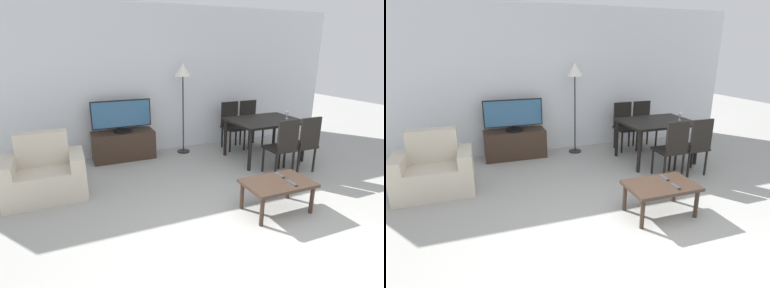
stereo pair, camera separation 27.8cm
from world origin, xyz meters
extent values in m
plane|color=#9E9E99|center=(0.00, 0.00, 0.00)|extent=(18.00, 18.00, 0.00)
cube|color=silver|center=(0.00, 3.70, 1.35)|extent=(7.84, 0.06, 2.70)
cube|color=beige|center=(-1.98, 2.28, 0.20)|extent=(0.65, 0.66, 0.40)
cube|color=beige|center=(-1.98, 2.51, 0.63)|extent=(0.65, 0.20, 0.46)
cube|color=beige|center=(-2.39, 2.28, 0.29)|extent=(0.18, 0.66, 0.58)
cube|color=beige|center=(-1.56, 2.28, 0.29)|extent=(0.18, 0.66, 0.58)
cube|color=#38281E|center=(-0.74, 3.41, 0.26)|extent=(1.09, 0.45, 0.51)
cylinder|color=black|center=(-0.74, 3.41, 0.53)|extent=(0.32, 0.32, 0.03)
cylinder|color=black|center=(-0.74, 3.41, 0.57)|extent=(0.04, 0.04, 0.05)
cube|color=black|center=(-0.74, 3.41, 0.83)|extent=(1.04, 0.04, 0.49)
cube|color=#2D5B84|center=(-0.74, 3.38, 0.83)|extent=(1.00, 0.01, 0.45)
cube|color=#38281E|center=(0.64, 0.80, 0.37)|extent=(0.83, 0.53, 0.04)
cylinder|color=#38281E|center=(0.28, 0.59, 0.18)|extent=(0.05, 0.05, 0.35)
cylinder|color=#38281E|center=(1.00, 0.59, 0.18)|extent=(0.05, 0.05, 0.35)
cylinder|color=#38281E|center=(0.28, 1.01, 0.18)|extent=(0.05, 0.05, 0.35)
cylinder|color=#38281E|center=(1.00, 1.01, 0.18)|extent=(0.05, 0.05, 0.35)
cube|color=black|center=(1.61, 2.44, 0.71)|extent=(1.23, 0.94, 0.04)
cylinder|color=black|center=(1.05, 2.03, 0.34)|extent=(0.06, 0.06, 0.69)
cylinder|color=black|center=(2.16, 2.03, 0.34)|extent=(0.06, 0.06, 0.69)
cylinder|color=black|center=(1.05, 2.85, 0.34)|extent=(0.06, 0.06, 0.69)
cylinder|color=black|center=(2.16, 2.85, 0.34)|extent=(0.06, 0.06, 0.69)
cube|color=black|center=(1.39, 1.74, 0.43)|extent=(0.40, 0.40, 0.04)
cylinder|color=black|center=(1.23, 1.90, 0.21)|extent=(0.04, 0.04, 0.41)
cylinder|color=black|center=(1.55, 1.90, 0.21)|extent=(0.04, 0.04, 0.41)
cylinder|color=black|center=(1.23, 1.58, 0.21)|extent=(0.04, 0.04, 0.41)
cylinder|color=black|center=(1.55, 1.58, 0.21)|extent=(0.04, 0.04, 0.41)
cube|color=black|center=(1.39, 1.56, 0.69)|extent=(0.37, 0.04, 0.48)
cube|color=black|center=(1.82, 3.14, 0.43)|extent=(0.40, 0.40, 0.04)
cylinder|color=black|center=(1.66, 2.98, 0.21)|extent=(0.04, 0.04, 0.41)
cylinder|color=black|center=(1.99, 2.98, 0.21)|extent=(0.04, 0.04, 0.41)
cylinder|color=black|center=(1.66, 3.30, 0.21)|extent=(0.04, 0.04, 0.41)
cylinder|color=black|center=(1.99, 3.30, 0.21)|extent=(0.04, 0.04, 0.41)
cube|color=black|center=(1.82, 3.32, 0.69)|extent=(0.37, 0.04, 0.48)
cube|color=black|center=(1.82, 1.74, 0.43)|extent=(0.40, 0.40, 0.04)
cylinder|color=black|center=(1.66, 1.90, 0.21)|extent=(0.04, 0.04, 0.41)
cylinder|color=black|center=(1.99, 1.90, 0.21)|extent=(0.04, 0.04, 0.41)
cylinder|color=black|center=(1.66, 1.58, 0.21)|extent=(0.04, 0.04, 0.41)
cylinder|color=black|center=(1.99, 1.58, 0.21)|extent=(0.04, 0.04, 0.41)
cube|color=black|center=(1.82, 1.56, 0.69)|extent=(0.37, 0.04, 0.48)
cube|color=black|center=(1.39, 3.14, 0.43)|extent=(0.40, 0.40, 0.04)
cylinder|color=black|center=(1.23, 2.98, 0.21)|extent=(0.04, 0.04, 0.41)
cylinder|color=black|center=(1.55, 2.98, 0.21)|extent=(0.04, 0.04, 0.41)
cylinder|color=black|center=(1.23, 3.30, 0.21)|extent=(0.04, 0.04, 0.41)
cylinder|color=black|center=(1.55, 3.30, 0.21)|extent=(0.04, 0.04, 0.41)
cube|color=black|center=(1.39, 3.32, 0.69)|extent=(0.37, 0.04, 0.48)
cylinder|color=black|center=(0.40, 3.34, 0.01)|extent=(0.24, 0.24, 0.02)
cylinder|color=black|center=(0.40, 3.34, 0.74)|extent=(0.02, 0.02, 1.43)
cone|color=white|center=(0.40, 3.34, 1.57)|extent=(0.29, 0.29, 0.24)
cube|color=#38383D|center=(0.74, 0.68, 0.40)|extent=(0.04, 0.15, 0.02)
cube|color=#38383D|center=(0.76, 0.93, 0.40)|extent=(0.04, 0.15, 0.02)
cylinder|color=silver|center=(2.01, 2.35, 0.73)|extent=(0.06, 0.06, 0.01)
cylinder|color=silver|center=(2.01, 2.35, 0.77)|extent=(0.01, 0.01, 0.07)
sphere|color=silver|center=(2.01, 2.35, 0.84)|extent=(0.07, 0.07, 0.07)
camera|label=1|loc=(-1.60, -1.84, 1.90)|focal=28.00mm
camera|label=2|loc=(-1.34, -1.94, 1.90)|focal=28.00mm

